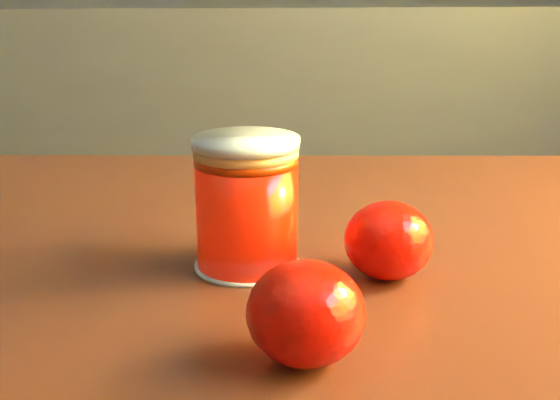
{
  "coord_description": "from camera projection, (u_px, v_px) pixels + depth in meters",
  "views": [
    {
      "loc": [
        0.8,
        -0.3,
        0.98
      ],
      "look_at": [
        0.84,
        0.22,
        0.82
      ],
      "focal_mm": 50.0,
      "sensor_mm": 36.0,
      "label": 1
    }
  ],
  "objects": [
    {
      "name": "orange_front",
      "position": [
        306.0,
        313.0,
        0.41
      ],
      "size": [
        0.08,
        0.08,
        0.06
      ],
      "primitive_type": "ellipsoid",
      "rotation": [
        0.0,
        0.0,
        -0.35
      ],
      "color": "red",
      "rests_on": "table"
    },
    {
      "name": "juice_glass",
      "position": [
        247.0,
        205.0,
        0.53
      ],
      "size": [
        0.07,
        0.07,
        0.09
      ],
      "rotation": [
        0.0,
        0.0,
        0.37
      ],
      "color": "#FF1B05",
      "rests_on": "table"
    },
    {
      "name": "orange_back",
      "position": [
        389.0,
        240.0,
        0.52
      ],
      "size": [
        0.07,
        0.07,
        0.05
      ],
      "primitive_type": "ellipsoid",
      "rotation": [
        0.0,
        0.0,
        -0.14
      ],
      "color": "red",
      "rests_on": "table"
    }
  ]
}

